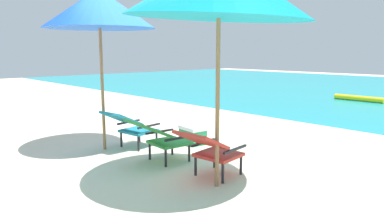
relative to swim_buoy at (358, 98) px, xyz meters
name	(u,v)px	position (x,y,z in m)	size (l,w,h in m)	color
ground_plane	(309,122)	(0.68, -4.56, -0.10)	(40.00, 40.00, 0.00)	beige
swim_buoy	(358,98)	(0.00, 0.00, 0.00)	(0.18, 0.18, 1.60)	yellow
lounge_chair_left	(131,125)	(-0.26, -8.84, 0.31)	(0.64, 0.94, 0.68)	teal
lounge_chair_center	(159,136)	(0.67, -8.96, 0.31)	(0.61, 0.92, 0.68)	#338E3D
lounge_chair_right	(211,148)	(1.65, -8.88, 0.31)	(0.63, 0.93, 0.68)	red
beach_umbrella_left	(99,9)	(-0.53, -9.19, 2.20)	(2.44, 2.44, 2.63)	olive
cooler_box	(193,135)	(0.21, -7.85, 0.06)	(0.51, 0.37, 0.32)	#1E844C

